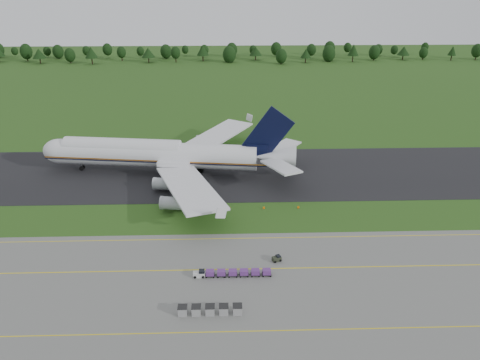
{
  "coord_description": "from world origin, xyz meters",
  "views": [
    {
      "loc": [
        -0.88,
        -101.14,
        54.8
      ],
      "look_at": [
        2.34,
        2.0,
        9.17
      ],
      "focal_mm": 35.0,
      "sensor_mm": 36.0,
      "label": 1
    }
  ],
  "objects_px": {
    "baggage_train": "(231,273)",
    "edge_markers": "(247,208)",
    "aircraft": "(161,154)",
    "utility_cart": "(277,259)",
    "uld_row": "(210,310)"
  },
  "relations": [
    {
      "from": "uld_row",
      "to": "edge_markers",
      "type": "height_order",
      "value": "uld_row"
    },
    {
      "from": "baggage_train",
      "to": "edge_markers",
      "type": "xyz_separation_m",
      "value": [
        4.3,
        28.64,
        -0.52
      ]
    },
    {
      "from": "baggage_train",
      "to": "utility_cart",
      "type": "relative_size",
      "value": 7.47
    },
    {
      "from": "aircraft",
      "to": "baggage_train",
      "type": "xyz_separation_m",
      "value": [
        19.92,
        -52.79,
        -5.36
      ]
    },
    {
      "from": "baggage_train",
      "to": "uld_row",
      "type": "distance_m",
      "value": 11.77
    },
    {
      "from": "edge_markers",
      "to": "uld_row",
      "type": "bearing_deg",
      "value": -101.62
    },
    {
      "from": "utility_cart",
      "to": "edge_markers",
      "type": "bearing_deg",
      "value": 102.39
    },
    {
      "from": "uld_row",
      "to": "edge_markers",
      "type": "bearing_deg",
      "value": 78.38
    },
    {
      "from": "baggage_train",
      "to": "uld_row",
      "type": "height_order",
      "value": "uld_row"
    },
    {
      "from": "edge_markers",
      "to": "aircraft",
      "type": "bearing_deg",
      "value": 135.08
    },
    {
      "from": "baggage_train",
      "to": "utility_cart",
      "type": "distance_m",
      "value": 10.72
    },
    {
      "from": "aircraft",
      "to": "utility_cart",
      "type": "relative_size",
      "value": 37.34
    },
    {
      "from": "baggage_train",
      "to": "edge_markers",
      "type": "distance_m",
      "value": 28.96
    },
    {
      "from": "aircraft",
      "to": "baggage_train",
      "type": "height_order",
      "value": "aircraft"
    },
    {
      "from": "utility_cart",
      "to": "uld_row",
      "type": "bearing_deg",
      "value": -129.74
    }
  ]
}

